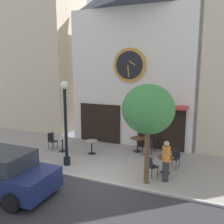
{
  "coord_description": "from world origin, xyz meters",
  "views": [
    {
      "loc": [
        4.29,
        -8.39,
        4.58
      ],
      "look_at": [
        -0.41,
        2.5,
        2.39
      ],
      "focal_mm": 40.43,
      "sensor_mm": 36.0,
      "label": 1
    }
  ],
  "objects_px": {
    "cafe_chair_outer": "(52,140)",
    "street_tree": "(148,110)",
    "cafe_chair_facing_wall": "(149,146)",
    "cafe_table_center_right": "(62,142)",
    "cafe_chair_left_end": "(151,165)",
    "pedestrian_orange": "(166,161)",
    "cafe_chair_under_awning": "(153,142)",
    "cafe_table_near_curb": "(92,145)",
    "cafe_table_near_door": "(138,141)",
    "cafe_table_center": "(166,162)",
    "street_lamp": "(66,123)",
    "cafe_chair_curbside": "(175,156)"
  },
  "relations": [
    {
      "from": "street_tree",
      "to": "cafe_chair_outer",
      "type": "xyz_separation_m",
      "value": [
        -5.97,
        1.97,
        -2.41
      ]
    },
    {
      "from": "cafe_table_center_right",
      "to": "cafe_chair_under_awning",
      "type": "relative_size",
      "value": 0.86
    },
    {
      "from": "cafe_table_center_right",
      "to": "street_tree",
      "type": "bearing_deg",
      "value": -19.5
    },
    {
      "from": "cafe_chair_curbside",
      "to": "cafe_chair_outer",
      "type": "xyz_separation_m",
      "value": [
        -6.74,
        -0.06,
        0.0
      ]
    },
    {
      "from": "cafe_table_near_door",
      "to": "cafe_chair_facing_wall",
      "type": "bearing_deg",
      "value": -28.13
    },
    {
      "from": "cafe_chair_left_end",
      "to": "cafe_table_near_door",
      "type": "bearing_deg",
      "value": 117.35
    },
    {
      "from": "street_lamp",
      "to": "street_tree",
      "type": "xyz_separation_m",
      "value": [
        3.92,
        -0.34,
        0.96
      ]
    },
    {
      "from": "cafe_table_center_right",
      "to": "cafe_table_near_curb",
      "type": "relative_size",
      "value": 1.08
    },
    {
      "from": "cafe_chair_under_awning",
      "to": "pedestrian_orange",
      "type": "height_order",
      "value": "pedestrian_orange"
    },
    {
      "from": "cafe_table_center",
      "to": "cafe_chair_left_end",
      "type": "relative_size",
      "value": 0.81
    },
    {
      "from": "cafe_table_near_curb",
      "to": "pedestrian_orange",
      "type": "xyz_separation_m",
      "value": [
        4.2,
        -1.65,
        0.39
      ]
    },
    {
      "from": "cafe_table_center_right",
      "to": "cafe_chair_facing_wall",
      "type": "height_order",
      "value": "cafe_chair_facing_wall"
    },
    {
      "from": "cafe_table_near_curb",
      "to": "cafe_table_center",
      "type": "height_order",
      "value": "cafe_table_center"
    },
    {
      "from": "cafe_chair_under_awning",
      "to": "pedestrian_orange",
      "type": "xyz_separation_m",
      "value": [
        1.36,
        -3.37,
        0.33
      ]
    },
    {
      "from": "cafe_table_center",
      "to": "cafe_chair_curbside",
      "type": "height_order",
      "value": "cafe_chair_curbside"
    },
    {
      "from": "cafe_chair_facing_wall",
      "to": "cafe_table_center",
      "type": "bearing_deg",
      "value": -55.22
    },
    {
      "from": "cafe_table_center",
      "to": "cafe_table_near_door",
      "type": "bearing_deg",
      "value": 131.99
    },
    {
      "from": "cafe_table_near_curb",
      "to": "cafe_chair_curbside",
      "type": "height_order",
      "value": "cafe_chair_curbside"
    },
    {
      "from": "cafe_chair_facing_wall",
      "to": "cafe_chair_outer",
      "type": "xyz_separation_m",
      "value": [
        -5.23,
        -1.05,
        0.0
      ]
    },
    {
      "from": "cafe_table_center",
      "to": "cafe_chair_facing_wall",
      "type": "xyz_separation_m",
      "value": [
        -1.24,
        1.78,
        0.02
      ]
    },
    {
      "from": "pedestrian_orange",
      "to": "cafe_chair_under_awning",
      "type": "bearing_deg",
      "value": 112.02
    },
    {
      "from": "street_lamp",
      "to": "cafe_table_near_door",
      "type": "xyz_separation_m",
      "value": [
        2.47,
        3.06,
        -1.42
      ]
    },
    {
      "from": "cafe_chair_under_awning",
      "to": "cafe_table_near_curb",
      "type": "bearing_deg",
      "value": -148.85
    },
    {
      "from": "street_tree",
      "to": "cafe_chair_left_end",
      "type": "distance_m",
      "value": 2.48
    },
    {
      "from": "cafe_table_near_curb",
      "to": "cafe_table_near_door",
      "type": "height_order",
      "value": "cafe_table_near_door"
    },
    {
      "from": "street_tree",
      "to": "cafe_table_near_door",
      "type": "height_order",
      "value": "street_tree"
    },
    {
      "from": "street_tree",
      "to": "pedestrian_orange",
      "type": "bearing_deg",
      "value": 35.38
    },
    {
      "from": "street_lamp",
      "to": "cafe_chair_curbside",
      "type": "distance_m",
      "value": 5.2
    },
    {
      "from": "cafe_chair_outer",
      "to": "cafe_table_center_right",
      "type": "bearing_deg",
      "value": -9.83
    },
    {
      "from": "cafe_chair_outer",
      "to": "street_tree",
      "type": "bearing_deg",
      "value": -18.28
    },
    {
      "from": "cafe_chair_outer",
      "to": "pedestrian_orange",
      "type": "xyz_separation_m",
      "value": [
        6.63,
        -1.5,
        0.33
      ]
    },
    {
      "from": "pedestrian_orange",
      "to": "street_tree",
      "type": "bearing_deg",
      "value": -144.62
    },
    {
      "from": "cafe_table_near_curb",
      "to": "cafe_chair_under_awning",
      "type": "height_order",
      "value": "cafe_chair_under_awning"
    },
    {
      "from": "street_lamp",
      "to": "cafe_chair_outer",
      "type": "distance_m",
      "value": 2.99
    },
    {
      "from": "cafe_chair_under_awning",
      "to": "cafe_chair_left_end",
      "type": "bearing_deg",
      "value": -77.55
    },
    {
      "from": "street_lamp",
      "to": "street_tree",
      "type": "bearing_deg",
      "value": -5.01
    },
    {
      "from": "cafe_table_near_door",
      "to": "cafe_table_center",
      "type": "relative_size",
      "value": 1.08
    },
    {
      "from": "cafe_chair_outer",
      "to": "pedestrian_orange",
      "type": "distance_m",
      "value": 6.8
    },
    {
      "from": "street_tree",
      "to": "cafe_table_center",
      "type": "xyz_separation_m",
      "value": [
        0.5,
        1.24,
        -2.43
      ]
    },
    {
      "from": "cafe_table_center_right",
      "to": "pedestrian_orange",
      "type": "distance_m",
      "value": 6.0
    },
    {
      "from": "street_lamp",
      "to": "cafe_chair_left_end",
      "type": "height_order",
      "value": "street_lamp"
    },
    {
      "from": "cafe_chair_under_awning",
      "to": "cafe_table_center_right",
      "type": "bearing_deg",
      "value": -155.93
    },
    {
      "from": "street_lamp",
      "to": "cafe_chair_facing_wall",
      "type": "relative_size",
      "value": 4.34
    },
    {
      "from": "cafe_table_center_right",
      "to": "cafe_table_near_door",
      "type": "height_order",
      "value": "cafe_table_center_right"
    },
    {
      "from": "cafe_chair_left_end",
      "to": "pedestrian_orange",
      "type": "xyz_separation_m",
      "value": [
        0.64,
        -0.11,
        0.33
      ]
    },
    {
      "from": "cafe_table_near_door",
      "to": "cafe_chair_under_awning",
      "type": "bearing_deg",
      "value": 30.12
    },
    {
      "from": "cafe_chair_curbside",
      "to": "pedestrian_orange",
      "type": "distance_m",
      "value": 1.61
    },
    {
      "from": "cafe_chair_curbside",
      "to": "cafe_table_center",
      "type": "bearing_deg",
      "value": -109.03
    },
    {
      "from": "street_tree",
      "to": "cafe_chair_facing_wall",
      "type": "xyz_separation_m",
      "value": [
        -0.74,
        3.03,
        -2.41
      ]
    },
    {
      "from": "cafe_chair_facing_wall",
      "to": "cafe_chair_outer",
      "type": "relative_size",
      "value": 1.0
    }
  ]
}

